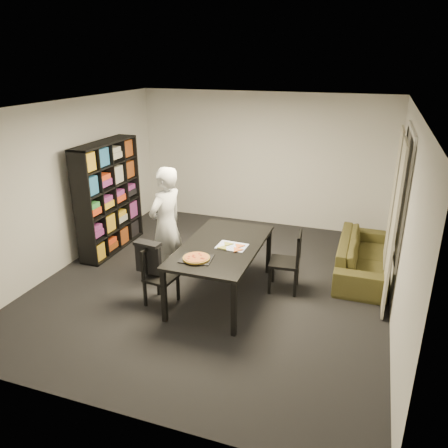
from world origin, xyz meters
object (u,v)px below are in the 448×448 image
(sofa, at_px, (363,256))
(dining_table, at_px, (222,249))
(chair_left, at_px, (156,272))
(pepperoni_pizza, at_px, (196,258))
(person, at_px, (166,225))
(chair_right, at_px, (291,258))
(baking_tray, at_px, (196,259))
(bookshelf, at_px, (109,197))

(sofa, bearing_deg, dining_table, 126.14)
(chair_left, bearing_deg, pepperoni_pizza, -89.98)
(chair_left, xyz_separation_m, person, (-0.16, 0.68, 0.41))
(chair_left, bearing_deg, chair_right, -54.54)
(dining_table, relative_size, pepperoni_pizza, 5.34)
(chair_left, distance_m, sofa, 3.24)
(chair_left, xyz_separation_m, baking_tray, (0.63, -0.05, 0.32))
(person, bearing_deg, baking_tray, 62.41)
(bookshelf, distance_m, chair_left, 2.16)
(chair_left, height_order, sofa, chair_left)
(bookshelf, distance_m, baking_tray, 2.64)
(pepperoni_pizza, bearing_deg, person, 136.63)
(chair_right, distance_m, pepperoni_pizza, 1.47)
(sofa, bearing_deg, chair_left, 124.87)
(dining_table, distance_m, pepperoni_pizza, 0.58)
(chair_right, bearing_deg, baking_tray, -52.37)
(bookshelf, bearing_deg, dining_table, -20.82)
(person, height_order, baking_tray, person)
(pepperoni_pizza, xyz_separation_m, sofa, (2.02, 1.92, -0.52))
(dining_table, xyz_separation_m, pepperoni_pizza, (-0.15, -0.55, 0.10))
(dining_table, xyz_separation_m, person, (-0.94, 0.19, 0.17))
(person, distance_m, pepperoni_pizza, 1.09)
(chair_right, relative_size, sofa, 0.47)
(bookshelf, relative_size, dining_table, 1.02)
(dining_table, distance_m, sofa, 2.36)
(pepperoni_pizza, bearing_deg, sofa, 43.58)
(person, bearing_deg, chair_right, 113.26)
(pepperoni_pizza, bearing_deg, bookshelf, 146.78)
(baking_tray, relative_size, sofa, 0.21)
(chair_right, height_order, sofa, chair_right)
(dining_table, height_order, chair_right, chair_right)
(chair_right, bearing_deg, pepperoni_pizza, -51.58)
(baking_tray, bearing_deg, person, 137.07)
(chair_right, height_order, person, person)
(chair_left, bearing_deg, sofa, -48.71)
(person, height_order, pepperoni_pizza, person)
(dining_table, bearing_deg, bookshelf, 159.18)
(dining_table, xyz_separation_m, sofa, (1.87, 1.37, -0.43))
(person, relative_size, baking_tray, 4.40)
(chair_right, xyz_separation_m, sofa, (0.98, 0.92, -0.24))
(chair_left, distance_m, baking_tray, 0.70)
(person, bearing_deg, bookshelf, -100.97)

